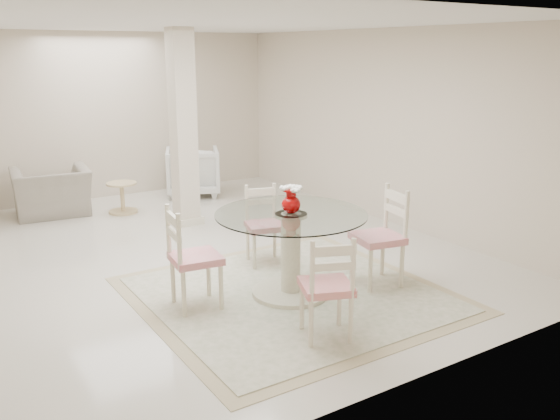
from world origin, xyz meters
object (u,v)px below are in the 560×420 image
column (183,129)px  dining_chair_east (384,229)px  recliner_taupe (52,192)px  red_vase (292,199)px  dining_chair_north (263,219)px  dining_chair_west (188,251)px  armchair_white (193,171)px  dining_chair_south (328,281)px  dining_table (291,254)px  side_table (122,199)px

column → dining_chair_east: 3.42m
dining_chair_east → recliner_taupe: 5.27m
red_vase → dining_chair_north: red_vase is taller
dining_chair_west → armchair_white: bearing=-18.0°
dining_chair_north → armchair_white: (0.72, 3.53, -0.12)m
dining_chair_north → dining_chair_south: 2.03m
dining_table → dining_chair_west: bearing=165.4°
column → dining_table: column is taller
dining_chair_north → dining_chair_west: 1.45m
dining_table → red_vase: 0.57m
red_vase → dining_chair_east: same height
column → dining_chair_east: bearing=-76.0°
dining_chair_south → recliner_taupe: size_ratio=0.96×
recliner_taupe → side_table: recliner_taupe is taller
column → red_vase: column is taller
red_vase → armchair_white: size_ratio=0.32×
armchair_white → dining_chair_north: bearing=102.0°
dining_table → dining_chair_west: 1.03m
red_vase → armchair_white: (0.99, 4.52, -0.60)m
dining_chair_north → recliner_taupe: dining_chair_north is taller
dining_table → red_vase: bearing=-33.7°
side_table → dining_chair_north: bearing=-77.3°
dining_table → dining_chair_south: size_ratio=1.43×
side_table → armchair_white: bearing=19.9°
dining_chair_south → armchair_white: bearing=-81.0°
column → dining_table: bearing=-93.5°
recliner_taupe → column: bearing=141.6°
column → dining_chair_east: (0.81, -3.23, -0.75)m
dining_chair_east → recliner_taupe: bearing=-143.4°
dining_chair_east → dining_chair_west: bearing=-94.3°
dining_chair_east → armchair_white: size_ratio=1.29×
column → side_table: bearing=119.9°
dining_chair_north → side_table: size_ratio=2.13×
dining_chair_east → dining_chair_south: 1.45m
recliner_taupe → dining_chair_south: bearing=107.0°
column → dining_chair_south: 4.06m
dining_chair_east → side_table: size_ratio=2.44×
recliner_taupe → red_vase: bearing=112.7°
column → dining_table: 3.11m
dining_chair_north → recliner_taupe: bearing=131.0°
dining_chair_north → column: bearing=108.8°
red_vase → recliner_taupe: (-1.34, 4.46, -0.66)m
dining_chair_north → side_table: 3.12m
dining_chair_east → armchair_white: bearing=-169.6°
red_vase → recliner_taupe: bearing=106.7°
dining_chair_south → dining_chair_north: bearing=-83.5°
dining_table → dining_chair_east: bearing=-14.9°
column → armchair_white: column is taller
red_vase → armchair_white: bearing=77.7°
dining_table → side_table: 4.03m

